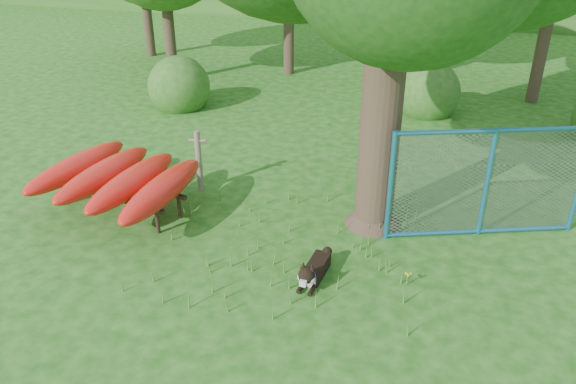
# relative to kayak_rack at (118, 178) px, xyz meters

# --- Properties ---
(ground) EXTENTS (80.00, 80.00, 0.00)m
(ground) POSITION_rel_kayak_rack_xyz_m (3.23, -1.38, -0.71)
(ground) COLOR #185010
(ground) RESTS_ON ground
(wooden_post) EXTENTS (0.36, 0.15, 1.31)m
(wooden_post) POSITION_rel_kayak_rack_xyz_m (1.09, 1.28, -0.02)
(wooden_post) COLOR #6F6253
(wooden_post) RESTS_ON ground
(kayak_rack) EXTENTS (2.95, 3.17, 0.93)m
(kayak_rack) POSITION_rel_kayak_rack_xyz_m (0.00, 0.00, 0.00)
(kayak_rack) COLOR black
(kayak_rack) RESTS_ON ground
(husky_dog) EXTENTS (0.35, 1.14, 0.51)m
(husky_dog) POSITION_rel_kayak_rack_xyz_m (4.13, -1.15, -0.53)
(husky_dog) COLOR black
(husky_dog) RESTS_ON ground
(fence_section) EXTENTS (3.29, 1.36, 3.40)m
(fence_section) POSITION_rel_kayak_rack_xyz_m (6.65, 1.08, 0.31)
(fence_section) COLOR teal
(fence_section) RESTS_ON ground
(wildflower_clump) EXTENTS (0.11, 0.11, 0.24)m
(wildflower_clump) POSITION_rel_kayak_rack_xyz_m (5.57, -0.85, -0.52)
(wildflower_clump) COLOR #4E832B
(wildflower_clump) RESTS_ON ground
(shrub_left) EXTENTS (1.80, 1.80, 1.80)m
(shrub_left) POSITION_rel_kayak_rack_xyz_m (-1.77, 6.12, -0.71)
(shrub_left) COLOR #2B5D1E
(shrub_left) RESTS_ON ground
(shrub_mid) EXTENTS (1.80, 1.80, 1.80)m
(shrub_mid) POSITION_rel_kayak_rack_xyz_m (5.23, 7.62, -0.71)
(shrub_mid) COLOR #2B5D1E
(shrub_mid) RESTS_ON ground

